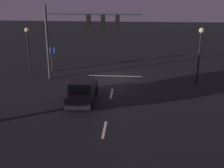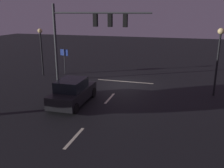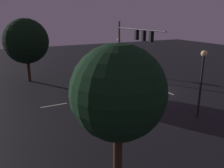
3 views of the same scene
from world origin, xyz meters
The scene contains 9 objects.
ground_plane centered at (0.00, 0.00, 0.00)m, with size 80.00×80.00×0.00m, color black.
traffic_signal_assembly centered at (2.86, 0.57, 4.64)m, with size 8.29×0.47×6.55m.
lane_dash_far centered at (0.00, 4.00, 0.00)m, with size 2.20×0.16×0.01m, color beige.
lane_dash_mid centered at (0.00, 10.00, 0.00)m, with size 2.20×0.16×0.01m, color beige.
stop_bar centered at (0.00, -0.62, 0.00)m, with size 5.00×0.16×0.01m, color beige.
car_approaching centered at (2.05, 5.68, 0.80)m, with size 1.95×4.39×1.70m.
street_lamp_left_kerb centered at (-7.11, 1.24, 3.41)m, with size 0.44×0.44×4.84m.
street_lamp_right_kerb centered at (8.05, -0.60, 3.15)m, with size 0.44×0.44×4.42m.
route_sign centered at (6.30, -1.74, 1.77)m, with size 0.89×0.27×2.46m.
Camera 2 is at (-4.84, 20.05, 5.95)m, focal length 40.25 mm.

